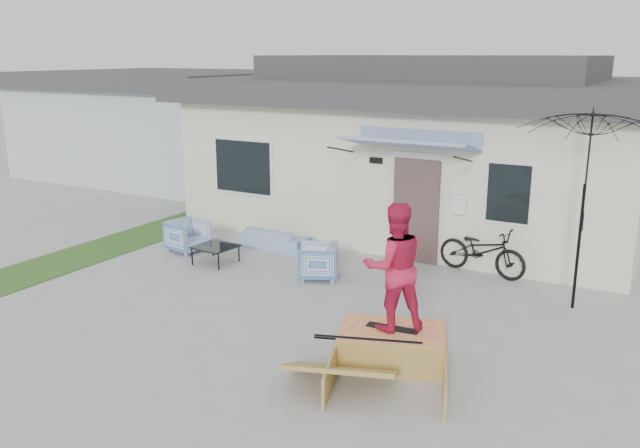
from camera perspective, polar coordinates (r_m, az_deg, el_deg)
The scene contains 13 objects.
ground at distance 10.26m, azimuth -6.48°, elevation -9.06°, with size 90.00×90.00×0.00m, color #A0A0A0.
grass_strip at distance 14.99m, azimuth -18.27°, elevation -2.03°, with size 1.40×8.00×0.01m, color #2E5B21.
house at distance 16.68m, azimuth 9.64°, elevation 6.95°, with size 10.80×8.49×4.10m.
neighbor_house at distance 23.93m, azimuth -13.18°, elevation 8.67°, with size 8.60×7.60×3.50m.
loveseat at distance 14.21m, azimuth -3.93°, elevation -0.95°, with size 1.54×0.45×0.60m, color #2E65A9.
armchair_left at distance 14.24m, azimuth -11.41°, elevation -0.87°, with size 0.73×0.68×0.75m, color #2E65A9.
armchair_right at distance 12.29m, azimuth -0.18°, elevation -3.11°, with size 0.71×0.66×0.73m, color #2E65A9.
coffee_table at distance 13.38m, azimuth -9.04°, elevation -2.62°, with size 0.74×0.74×0.37m, color black.
bicycle at distance 12.85m, azimuth 13.92°, elevation -1.81°, with size 0.62×1.77×1.13m, color black.
patio_umbrella at distance 11.29m, azimuth 21.83°, elevation 1.51°, with size 2.33×2.17×2.20m.
skate_ramp at distance 9.14m, azimuth 6.24°, elevation -10.51°, with size 1.42×1.89×0.47m, color #A3833E, non-canonical shape.
skateboard at distance 9.08m, azimuth 6.31°, elevation -8.91°, with size 0.72×0.18×0.05m, color black.
skater at distance 8.77m, azimuth 6.47°, elevation -3.54°, with size 0.85×0.66×1.74m, color #C71D45.
Camera 1 is at (5.57, -7.58, 4.10)m, focal length 36.90 mm.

